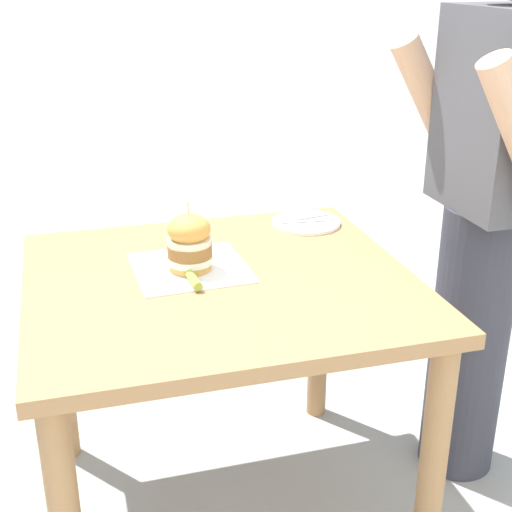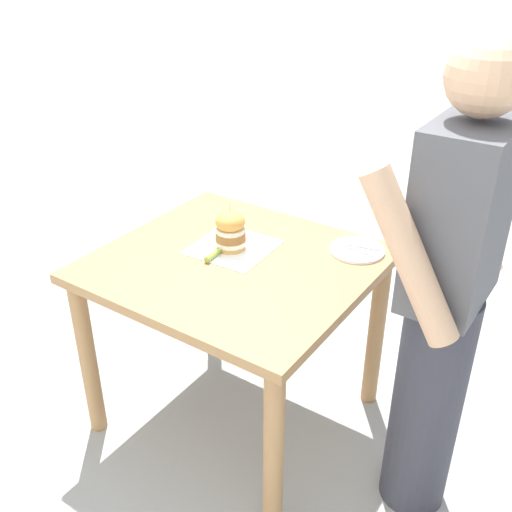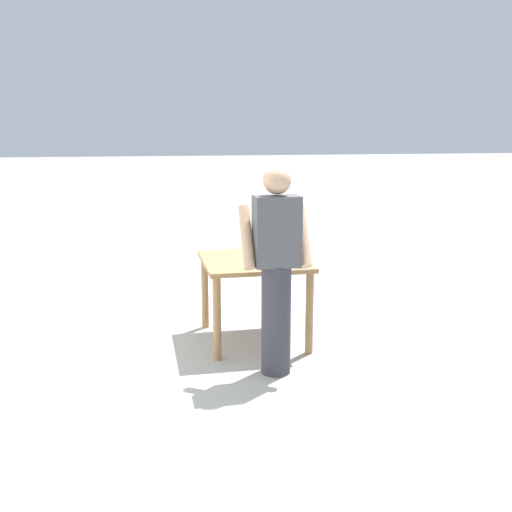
% 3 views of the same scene
% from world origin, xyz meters
% --- Properties ---
extents(ground_plane, '(80.00, 80.00, 0.00)m').
position_xyz_m(ground_plane, '(0.00, 0.00, 0.00)').
color(ground_plane, '#9E9E99').
extents(patio_table, '(0.94, 1.02, 0.78)m').
position_xyz_m(patio_table, '(0.00, 0.00, 0.66)').
color(patio_table, '#9E7247').
rests_on(patio_table, ground).
extents(serving_paper, '(0.32, 0.32, 0.00)m').
position_xyz_m(serving_paper, '(-0.08, -0.07, 0.79)').
color(serving_paper, white).
rests_on(serving_paper, patio_table).
extents(sandwich, '(0.12, 0.12, 0.19)m').
position_xyz_m(sandwich, '(-0.07, -0.07, 0.87)').
color(sandwich, gold).
rests_on(sandwich, serving_paper).
extents(pickle_spear, '(0.10, 0.03, 0.02)m').
position_xyz_m(pickle_spear, '(0.03, -0.08, 0.80)').
color(pickle_spear, '#8EA83D').
rests_on(pickle_spear, serving_paper).
extents(side_plate_with_forks, '(0.22, 0.22, 0.02)m').
position_xyz_m(side_plate_with_forks, '(-0.33, 0.36, 0.79)').
color(side_plate_with_forks, white).
rests_on(side_plate_with_forks, patio_table).
extents(diner_across_table, '(0.55, 0.35, 1.69)m').
position_xyz_m(diner_across_table, '(-0.02, 0.80, 0.88)').
color(diner_across_table, '#33333D').
rests_on(diner_across_table, ground).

